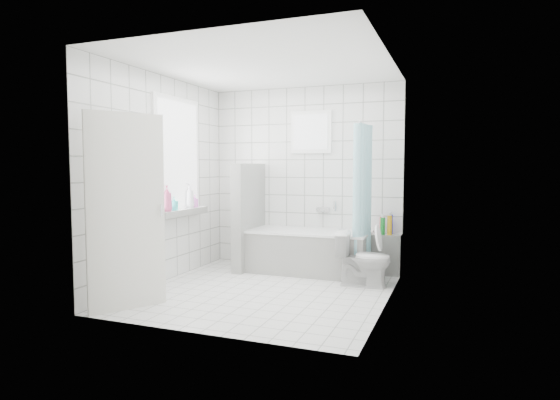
% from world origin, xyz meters
% --- Properties ---
extents(ground, '(3.00, 3.00, 0.00)m').
position_xyz_m(ground, '(0.00, 0.00, 0.00)').
color(ground, white).
rests_on(ground, ground).
extents(ceiling, '(3.00, 3.00, 0.00)m').
position_xyz_m(ceiling, '(0.00, 0.00, 2.60)').
color(ceiling, white).
rests_on(ceiling, ground).
extents(wall_back, '(2.80, 0.02, 2.60)m').
position_xyz_m(wall_back, '(0.00, 1.50, 1.30)').
color(wall_back, white).
rests_on(wall_back, ground).
extents(wall_front, '(2.80, 0.02, 2.60)m').
position_xyz_m(wall_front, '(0.00, -1.50, 1.30)').
color(wall_front, white).
rests_on(wall_front, ground).
extents(wall_left, '(0.02, 3.00, 2.60)m').
position_xyz_m(wall_left, '(-1.40, 0.00, 1.30)').
color(wall_left, white).
rests_on(wall_left, ground).
extents(wall_right, '(0.02, 3.00, 2.60)m').
position_xyz_m(wall_right, '(1.40, 0.00, 1.30)').
color(wall_right, white).
rests_on(wall_right, ground).
extents(window_left, '(0.01, 0.90, 1.40)m').
position_xyz_m(window_left, '(-1.35, 0.30, 1.60)').
color(window_left, white).
rests_on(window_left, wall_left).
extents(window_back, '(0.50, 0.01, 0.50)m').
position_xyz_m(window_back, '(0.10, 1.46, 1.95)').
color(window_back, white).
rests_on(window_back, wall_back).
extents(window_sill, '(0.18, 1.02, 0.08)m').
position_xyz_m(window_sill, '(-1.31, 0.30, 0.86)').
color(window_sill, white).
rests_on(window_sill, wall_left).
extents(door, '(0.45, 0.70, 2.00)m').
position_xyz_m(door, '(-1.04, -1.14, 1.00)').
color(door, silver).
rests_on(door, ground).
extents(bathtub, '(1.64, 0.77, 0.58)m').
position_xyz_m(bathtub, '(0.19, 1.12, 0.29)').
color(bathtub, white).
rests_on(bathtub, ground).
extents(partition_wall, '(0.15, 0.85, 1.50)m').
position_xyz_m(partition_wall, '(-0.70, 1.07, 0.75)').
color(partition_wall, white).
rests_on(partition_wall, ground).
extents(tiled_ledge, '(0.40, 0.24, 0.55)m').
position_xyz_m(tiled_ledge, '(1.20, 1.38, 0.28)').
color(tiled_ledge, white).
rests_on(tiled_ledge, ground).
extents(toilet, '(0.68, 0.43, 0.67)m').
position_xyz_m(toilet, '(1.03, 0.65, 0.33)').
color(toilet, white).
rests_on(toilet, ground).
extents(curtain_rod, '(0.02, 0.80, 0.02)m').
position_xyz_m(curtain_rod, '(0.95, 1.10, 2.00)').
color(curtain_rod, silver).
rests_on(curtain_rod, wall_back).
extents(shower_curtain, '(0.14, 0.48, 1.78)m').
position_xyz_m(shower_curtain, '(0.95, 0.97, 1.10)').
color(shower_curtain, '#42B2C2').
rests_on(shower_curtain, curtain_rod).
extents(tub_faucet, '(0.18, 0.06, 0.06)m').
position_xyz_m(tub_faucet, '(0.29, 1.46, 0.85)').
color(tub_faucet, silver).
rests_on(tub_faucet, wall_back).
extents(sill_bottles, '(0.13, 0.77, 0.33)m').
position_xyz_m(sill_bottles, '(-1.30, 0.24, 1.05)').
color(sill_bottles, '#2ED2C6').
rests_on(sill_bottles, window_sill).
extents(ledge_bottles, '(0.18, 0.16, 0.26)m').
position_xyz_m(ledge_bottles, '(1.20, 1.35, 0.67)').
color(ledge_bottles, red).
rests_on(ledge_bottles, tiled_ledge).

